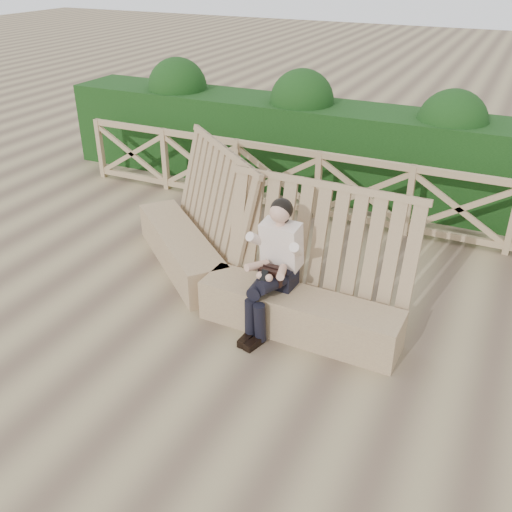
% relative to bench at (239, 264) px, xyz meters
% --- Properties ---
extents(ground, '(60.00, 60.00, 0.00)m').
position_rel_bench_xyz_m(ground, '(0.78, -0.93, -0.41)').
color(ground, brown).
rests_on(ground, ground).
extents(bench, '(4.20, 2.16, 1.62)m').
position_rel_bench_xyz_m(bench, '(0.00, 0.00, 0.00)').
color(bench, '#8B6A4F').
rests_on(bench, ground).
extents(woman, '(0.44, 0.93, 1.52)m').
position_rel_bench_xyz_m(woman, '(0.67, -0.42, 0.40)').
color(woman, black).
rests_on(woman, ground).
extents(guardrail, '(10.10, 0.09, 1.10)m').
position_rel_bench_xyz_m(guardrail, '(0.78, 2.57, 0.14)').
color(guardrail, '#9A7C59').
rests_on(guardrail, ground).
extents(hedge, '(12.00, 1.20, 1.50)m').
position_rel_bench_xyz_m(hedge, '(0.78, 3.77, 0.34)').
color(hedge, black).
rests_on(hedge, ground).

